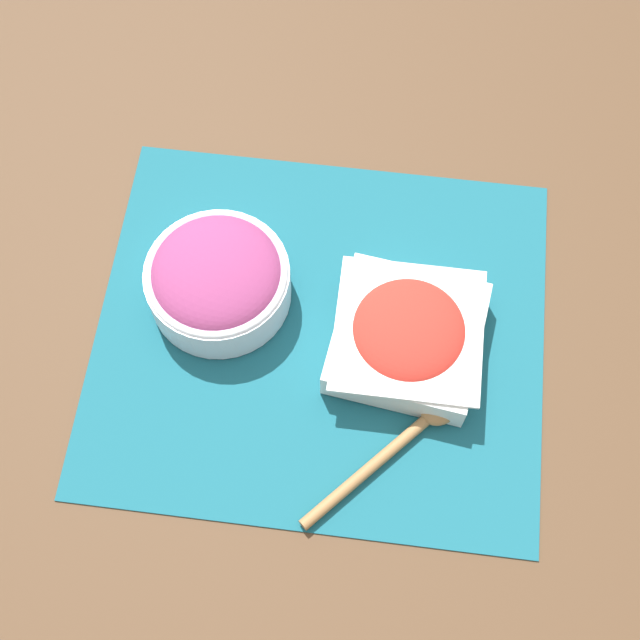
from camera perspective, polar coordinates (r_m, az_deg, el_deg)
ground_plane at (r=0.95m, az=0.00°, el=-0.84°), size 3.00×3.00×0.00m
placemat at (r=0.95m, az=0.00°, el=-0.79°), size 0.48×0.42×0.00m
tomato_bowl at (r=0.92m, az=5.63°, el=-0.98°), size 0.17×0.17×0.06m
onion_bowl at (r=0.94m, az=-6.57°, el=2.63°), size 0.15×0.15×0.07m
wooden_spoon at (r=0.91m, az=5.84°, el=-7.17°), size 0.16×0.17×0.02m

